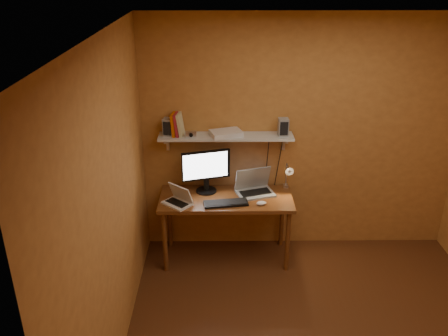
{
  "coord_description": "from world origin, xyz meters",
  "views": [
    {
      "loc": [
        -0.87,
        -3.15,
        3.07
      ],
      "look_at": [
        -0.83,
        1.18,
        1.13
      ],
      "focal_mm": 38.0,
      "sensor_mm": 36.0,
      "label": 1
    }
  ],
  "objects_px": {
    "laptop": "(254,186)",
    "mouse": "(261,203)",
    "monitor": "(206,169)",
    "keyboard": "(226,203)",
    "wall_shelf": "(226,137)",
    "desk_lamp": "(288,174)",
    "shelf_camera": "(191,134)",
    "speaker_left": "(169,127)",
    "desk": "(226,204)",
    "speaker_right": "(283,127)",
    "router": "(226,133)",
    "netbook": "(179,199)"
  },
  "relations": [
    {
      "from": "speaker_left",
      "to": "shelf_camera",
      "type": "relative_size",
      "value": 1.61
    },
    {
      "from": "shelf_camera",
      "to": "speaker_right",
      "type": "bearing_deg",
      "value": 3.07
    },
    {
      "from": "keyboard",
      "to": "wall_shelf",
      "type": "bearing_deg",
      "value": 81.34
    },
    {
      "from": "netbook",
      "to": "desk_lamp",
      "type": "height_order",
      "value": "desk_lamp"
    },
    {
      "from": "wall_shelf",
      "to": "shelf_camera",
      "type": "distance_m",
      "value": 0.37
    },
    {
      "from": "wall_shelf",
      "to": "speaker_left",
      "type": "distance_m",
      "value": 0.6
    },
    {
      "from": "desk",
      "to": "keyboard",
      "type": "bearing_deg",
      "value": -91.52
    },
    {
      "from": "keyboard",
      "to": "router",
      "type": "xyz_separation_m",
      "value": [
        0.0,
        0.34,
        0.64
      ]
    },
    {
      "from": "mouse",
      "to": "desk_lamp",
      "type": "relative_size",
      "value": 0.28
    },
    {
      "from": "wall_shelf",
      "to": "mouse",
      "type": "bearing_deg",
      "value": -45.32
    },
    {
      "from": "netbook",
      "to": "desk_lamp",
      "type": "distance_m",
      "value": 1.19
    },
    {
      "from": "desk_lamp",
      "to": "shelf_camera",
      "type": "height_order",
      "value": "shelf_camera"
    },
    {
      "from": "wall_shelf",
      "to": "laptop",
      "type": "relative_size",
      "value": 3.13
    },
    {
      "from": "wall_shelf",
      "to": "desk_lamp",
      "type": "bearing_deg",
      "value": -5.88
    },
    {
      "from": "mouse",
      "to": "shelf_camera",
      "type": "bearing_deg",
      "value": 143.01
    },
    {
      "from": "desk_lamp",
      "to": "mouse",
      "type": "bearing_deg",
      "value": -135.6
    },
    {
      "from": "monitor",
      "to": "speaker_right",
      "type": "relative_size",
      "value": 2.78
    },
    {
      "from": "mouse",
      "to": "router",
      "type": "distance_m",
      "value": 0.81
    },
    {
      "from": "router",
      "to": "laptop",
      "type": "bearing_deg",
      "value": -13.43
    },
    {
      "from": "mouse",
      "to": "shelf_camera",
      "type": "height_order",
      "value": "shelf_camera"
    },
    {
      "from": "keyboard",
      "to": "router",
      "type": "height_order",
      "value": "router"
    },
    {
      "from": "wall_shelf",
      "to": "mouse",
      "type": "xyz_separation_m",
      "value": [
        0.36,
        -0.36,
        -0.59
      ]
    },
    {
      "from": "monitor",
      "to": "speaker_left",
      "type": "xyz_separation_m",
      "value": [
        -0.38,
        0.06,
        0.45
      ]
    },
    {
      "from": "laptop",
      "to": "shelf_camera",
      "type": "bearing_deg",
      "value": 161.04
    },
    {
      "from": "laptop",
      "to": "mouse",
      "type": "height_order",
      "value": "laptop"
    },
    {
      "from": "shelf_camera",
      "to": "router",
      "type": "distance_m",
      "value": 0.36
    },
    {
      "from": "mouse",
      "to": "keyboard",
      "type": "bearing_deg",
      "value": 163.7
    },
    {
      "from": "desk",
      "to": "wall_shelf",
      "type": "distance_m",
      "value": 0.72
    },
    {
      "from": "speaker_right",
      "to": "keyboard",
      "type": "bearing_deg",
      "value": -152.31
    },
    {
      "from": "laptop",
      "to": "speaker_right",
      "type": "relative_size",
      "value": 2.44
    },
    {
      "from": "monitor",
      "to": "keyboard",
      "type": "xyz_separation_m",
      "value": [
        0.21,
        -0.29,
        -0.25
      ]
    },
    {
      "from": "desk",
      "to": "netbook",
      "type": "bearing_deg",
      "value": -164.69
    },
    {
      "from": "monitor",
      "to": "keyboard",
      "type": "relative_size",
      "value": 1.13
    },
    {
      "from": "wall_shelf",
      "to": "monitor",
      "type": "xyz_separation_m",
      "value": [
        -0.21,
        -0.06,
        -0.34
      ]
    },
    {
      "from": "monitor",
      "to": "netbook",
      "type": "relative_size",
      "value": 1.47
    },
    {
      "from": "desk",
      "to": "shelf_camera",
      "type": "relative_size",
      "value": 12.24
    },
    {
      "from": "desk_lamp",
      "to": "monitor",
      "type": "bearing_deg",
      "value": 179.16
    },
    {
      "from": "speaker_right",
      "to": "shelf_camera",
      "type": "relative_size",
      "value": 1.6
    },
    {
      "from": "desk",
      "to": "speaker_right",
      "type": "distance_m",
      "value": 1.01
    },
    {
      "from": "laptop",
      "to": "mouse",
      "type": "xyz_separation_m",
      "value": [
        0.06,
        -0.28,
        -0.05
      ]
    },
    {
      "from": "wall_shelf",
      "to": "speaker_right",
      "type": "xyz_separation_m",
      "value": [
        0.59,
        -0.01,
        0.11
      ]
    },
    {
      "from": "laptop",
      "to": "netbook",
      "type": "height_order",
      "value": "laptop"
    },
    {
      "from": "laptop",
      "to": "router",
      "type": "distance_m",
      "value": 0.66
    },
    {
      "from": "desk",
      "to": "laptop",
      "type": "height_order",
      "value": "laptop"
    },
    {
      "from": "laptop",
      "to": "router",
      "type": "relative_size",
      "value": 1.42
    },
    {
      "from": "wall_shelf",
      "to": "desk_lamp",
      "type": "xyz_separation_m",
      "value": [
        0.66,
        -0.07,
        -0.4
      ]
    },
    {
      "from": "desk_lamp",
      "to": "shelf_camera",
      "type": "bearing_deg",
      "value": 179.6
    },
    {
      "from": "wall_shelf",
      "to": "router",
      "type": "distance_m",
      "value": 0.04
    },
    {
      "from": "netbook",
      "to": "speaker_right",
      "type": "height_order",
      "value": "speaker_right"
    },
    {
      "from": "keyboard",
      "to": "shelf_camera",
      "type": "xyz_separation_m",
      "value": [
        -0.36,
        0.29,
        0.65
      ]
    }
  ]
}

